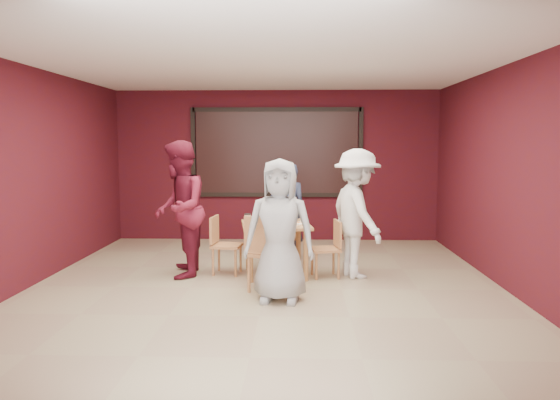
{
  "coord_description": "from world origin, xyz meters",
  "views": [
    {
      "loc": [
        0.42,
        -6.72,
        1.83
      ],
      "look_at": [
        0.16,
        0.7,
        1.05
      ],
      "focal_mm": 35.0,
      "sensor_mm": 36.0,
      "label": 1
    }
  ],
  "objects_px": {
    "diner_front": "(280,231)",
    "diner_left": "(179,209)",
    "diner_back": "(288,211)",
    "chair_right": "(330,245)",
    "diner_right": "(357,213)",
    "chair_back": "(282,232)",
    "chair_front": "(266,249)",
    "dining_table": "(276,230)",
    "chair_left": "(222,241)"
  },
  "relations": [
    {
      "from": "diner_left",
      "to": "chair_left",
      "type": "bearing_deg",
      "value": 98.79
    },
    {
      "from": "chair_left",
      "to": "diner_front",
      "type": "distance_m",
      "value": 1.59
    },
    {
      "from": "chair_back",
      "to": "diner_front",
      "type": "bearing_deg",
      "value": -89.05
    },
    {
      "from": "chair_back",
      "to": "diner_right",
      "type": "xyz_separation_m",
      "value": [
        1.04,
        -0.79,
        0.39
      ]
    },
    {
      "from": "dining_table",
      "to": "chair_left",
      "type": "xyz_separation_m",
      "value": [
        -0.75,
        0.05,
        -0.18
      ]
    },
    {
      "from": "chair_front",
      "to": "diner_right",
      "type": "height_order",
      "value": "diner_right"
    },
    {
      "from": "diner_front",
      "to": "diner_left",
      "type": "relative_size",
      "value": 0.89
    },
    {
      "from": "diner_left",
      "to": "diner_front",
      "type": "bearing_deg",
      "value": 44.02
    },
    {
      "from": "chair_right",
      "to": "diner_left",
      "type": "height_order",
      "value": "diner_left"
    },
    {
      "from": "dining_table",
      "to": "chair_right",
      "type": "xyz_separation_m",
      "value": [
        0.74,
        -0.08,
        -0.2
      ]
    },
    {
      "from": "dining_table",
      "to": "chair_back",
      "type": "relative_size",
      "value": 1.2
    },
    {
      "from": "dining_table",
      "to": "chair_back",
      "type": "distance_m",
      "value": 0.76
    },
    {
      "from": "diner_left",
      "to": "chair_front",
      "type": "bearing_deg",
      "value": 51.12
    },
    {
      "from": "chair_right",
      "to": "diner_right",
      "type": "bearing_deg",
      "value": 4.47
    },
    {
      "from": "chair_right",
      "to": "diner_front",
      "type": "relative_size",
      "value": 0.47
    },
    {
      "from": "chair_front",
      "to": "chair_left",
      "type": "distance_m",
      "value": 1.14
    },
    {
      "from": "diner_right",
      "to": "chair_back",
      "type": "bearing_deg",
      "value": 32.08
    },
    {
      "from": "chair_front",
      "to": "diner_right",
      "type": "xyz_separation_m",
      "value": [
        1.18,
        0.82,
        0.34
      ]
    },
    {
      "from": "chair_front",
      "to": "diner_back",
      "type": "xyz_separation_m",
      "value": [
        0.23,
        1.96,
        0.22
      ]
    },
    {
      "from": "chair_front",
      "to": "diner_front",
      "type": "height_order",
      "value": "diner_front"
    },
    {
      "from": "diner_front",
      "to": "diner_back",
      "type": "relative_size",
      "value": 1.09
    },
    {
      "from": "diner_back",
      "to": "chair_left",
      "type": "bearing_deg",
      "value": 39.49
    },
    {
      "from": "chair_front",
      "to": "diner_left",
      "type": "bearing_deg",
      "value": 148.23
    },
    {
      "from": "dining_table",
      "to": "diner_front",
      "type": "bearing_deg",
      "value": -85.59
    },
    {
      "from": "diner_front",
      "to": "diner_left",
      "type": "bearing_deg",
      "value": 147.37
    },
    {
      "from": "diner_back",
      "to": "chair_right",
      "type": "bearing_deg",
      "value": 107.67
    },
    {
      "from": "diner_left",
      "to": "dining_table",
      "type": "bearing_deg",
      "value": 87.44
    },
    {
      "from": "dining_table",
      "to": "chair_left",
      "type": "height_order",
      "value": "dining_table"
    },
    {
      "from": "chair_back",
      "to": "chair_right",
      "type": "distance_m",
      "value": 1.07
    },
    {
      "from": "chair_back",
      "to": "diner_left",
      "type": "relative_size",
      "value": 0.46
    },
    {
      "from": "chair_front",
      "to": "dining_table",
      "type": "bearing_deg",
      "value": 84.67
    },
    {
      "from": "dining_table",
      "to": "chair_back",
      "type": "height_order",
      "value": "dining_table"
    },
    {
      "from": "chair_right",
      "to": "diner_right",
      "type": "relative_size",
      "value": 0.44
    },
    {
      "from": "chair_front",
      "to": "diner_front",
      "type": "xyz_separation_m",
      "value": [
        0.18,
        -0.37,
        0.29
      ]
    },
    {
      "from": "dining_table",
      "to": "chair_front",
      "type": "distance_m",
      "value": 0.88
    },
    {
      "from": "chair_left",
      "to": "diner_back",
      "type": "height_order",
      "value": "diner_back"
    },
    {
      "from": "diner_front",
      "to": "diner_left",
      "type": "height_order",
      "value": "diner_left"
    },
    {
      "from": "dining_table",
      "to": "diner_right",
      "type": "xyz_separation_m",
      "value": [
        1.1,
        -0.05,
        0.24
      ]
    },
    {
      "from": "chair_right",
      "to": "diner_right",
      "type": "distance_m",
      "value": 0.56
    },
    {
      "from": "diner_right",
      "to": "chair_front",
      "type": "bearing_deg",
      "value": 104.12
    },
    {
      "from": "diner_front",
      "to": "diner_right",
      "type": "relative_size",
      "value": 0.94
    },
    {
      "from": "dining_table",
      "to": "diner_left",
      "type": "height_order",
      "value": "diner_left"
    },
    {
      "from": "chair_left",
      "to": "diner_front",
      "type": "bearing_deg",
      "value": -56.69
    },
    {
      "from": "chair_back",
      "to": "chair_left",
      "type": "bearing_deg",
      "value": -139.75
    },
    {
      "from": "chair_front",
      "to": "chair_back",
      "type": "height_order",
      "value": "chair_front"
    },
    {
      "from": "chair_back",
      "to": "diner_back",
      "type": "relative_size",
      "value": 0.57
    },
    {
      "from": "chair_back",
      "to": "diner_back",
      "type": "distance_m",
      "value": 0.45
    },
    {
      "from": "chair_right",
      "to": "diner_back",
      "type": "height_order",
      "value": "diner_back"
    },
    {
      "from": "diner_front",
      "to": "chair_back",
      "type": "bearing_deg",
      "value": 97.19
    },
    {
      "from": "chair_left",
      "to": "diner_right",
      "type": "height_order",
      "value": "diner_right"
    }
  ]
}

